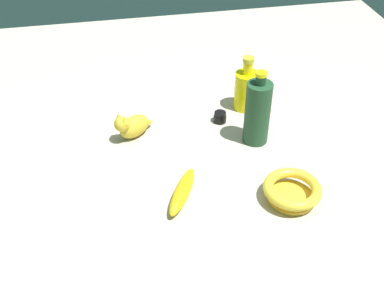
# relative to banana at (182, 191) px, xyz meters

# --- Properties ---
(ground) EXTENTS (2.00, 2.00, 0.00)m
(ground) POSITION_rel_banana_xyz_m (-0.12, 0.05, -0.02)
(ground) COLOR #BCB29E
(banana) EXTENTS (0.17, 0.12, 0.04)m
(banana) POSITION_rel_banana_xyz_m (0.00, 0.00, 0.00)
(banana) COLOR gold
(banana) RESTS_ON ground
(nail_polish_jar) EXTENTS (0.04, 0.04, 0.03)m
(nail_polish_jar) POSITION_rel_banana_xyz_m (-0.30, 0.17, -0.00)
(nail_polish_jar) COLOR black
(nail_polish_jar) RESTS_ON ground
(cat_figurine) EXTENTS (0.10, 0.12, 0.09)m
(cat_figurine) POSITION_rel_banana_xyz_m (-0.28, -0.10, 0.02)
(cat_figurine) COLOR gold
(cat_figurine) RESTS_ON ground
(bottle_short) EXTENTS (0.07, 0.07, 0.18)m
(bottle_short) POSITION_rel_banana_xyz_m (-0.36, 0.27, 0.05)
(bottle_short) COLOR yellow
(bottle_short) RESTS_ON ground
(bottle_tall) EXTENTS (0.07, 0.07, 0.23)m
(bottle_tall) POSITION_rel_banana_xyz_m (-0.19, 0.25, 0.08)
(bottle_tall) COLOR #1F4529
(bottle_tall) RESTS_ON ground
(bowl) EXTENTS (0.15, 0.15, 0.05)m
(bowl) POSITION_rel_banana_xyz_m (0.06, 0.27, 0.01)
(bowl) COLOR yellow
(bowl) RESTS_ON ground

